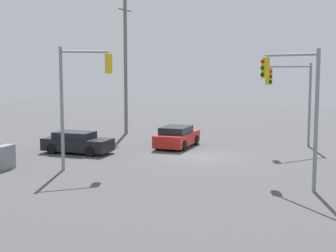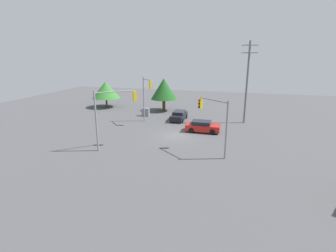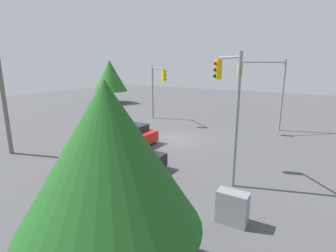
# 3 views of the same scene
# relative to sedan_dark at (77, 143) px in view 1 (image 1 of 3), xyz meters

# --- Properties ---
(ground_plane) EXTENTS (80.00, 80.00, 0.00)m
(ground_plane) POSITION_rel_sedan_dark_xyz_m (1.61, -7.73, -0.67)
(ground_plane) COLOR #4C4C4F
(sedan_dark) EXTENTS (1.97, 4.37, 1.36)m
(sedan_dark) POSITION_rel_sedan_dark_xyz_m (0.00, 0.00, 0.00)
(sedan_dark) COLOR black
(sedan_dark) RESTS_ON ground_plane
(sedan_red) EXTENTS (4.33, 2.07, 1.44)m
(sedan_red) POSITION_rel_sedan_dark_xyz_m (4.38, -5.20, 0.04)
(sedan_red) COLOR red
(sedan_red) RESTS_ON ground_plane
(traffic_signal_main) EXTENTS (3.21, 2.65, 5.72)m
(traffic_signal_main) POSITION_rel_sedan_dark_xyz_m (6.55, -12.60, 3.28)
(traffic_signal_main) COLOR gray
(traffic_signal_main) RESTS_ON ground_plane
(traffic_signal_cross) EXTENTS (3.43, 3.13, 6.32)m
(traffic_signal_cross) POSITION_rel_sedan_dark_xyz_m (-3.83, -13.83, 3.69)
(traffic_signal_cross) COLOR gray
(traffic_signal_cross) RESTS_ON ground_plane
(traffic_signal_aux) EXTENTS (2.05, 2.22, 6.54)m
(traffic_signal_aux) POSITION_rel_sedan_dark_xyz_m (-4.18, -2.74, 3.72)
(traffic_signal_aux) COLOR gray
(traffic_signal_aux) RESTS_ON ground_plane
(utility_pole_tall) EXTENTS (2.20, 0.28, 11.50)m
(utility_pole_tall) POSITION_rel_sedan_dark_xyz_m (9.56, 1.00, 5.39)
(utility_pole_tall) COLOR slate
(utility_pole_tall) RESTS_ON ground_plane
(electrical_cabinet) EXTENTS (1.17, 0.59, 1.29)m
(electrical_cabinet) POSITION_rel_sedan_dark_xyz_m (-5.79, 1.07, -0.02)
(electrical_cabinet) COLOR gray
(electrical_cabinet) RESTS_ON ground_plane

